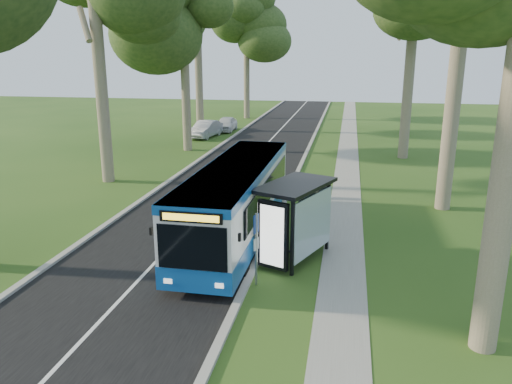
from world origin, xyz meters
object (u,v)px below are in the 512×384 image
(bus_shelter, at_px, (298,210))
(car_silver, at_px, (206,129))
(bus, at_px, (237,201))
(litter_bin, at_px, (309,188))
(car_white, at_px, (226,124))
(bus_stop_sign, at_px, (256,241))

(bus_shelter, relative_size, car_silver, 0.84)
(bus, xyz_separation_m, litter_bin, (2.33, 6.20, -1.00))
(car_white, relative_size, car_silver, 0.91)
(bus_stop_sign, bearing_deg, bus_shelter, 74.47)
(bus_stop_sign, xyz_separation_m, bus_shelter, (1.09, 1.94, 0.46))
(bus_shelter, distance_m, car_white, 31.14)
(car_white, height_order, car_silver, car_silver)
(litter_bin, bearing_deg, bus_stop_sign, -94.58)
(bus_stop_sign, xyz_separation_m, car_white, (-8.72, 31.47, -0.82))
(bus, distance_m, car_white, 28.43)
(bus, bearing_deg, bus_shelter, -37.53)
(bus_stop_sign, relative_size, car_white, 0.60)
(bus, relative_size, car_silver, 2.56)
(bus_shelter, xyz_separation_m, car_white, (-9.81, 29.53, -1.28))
(litter_bin, xyz_separation_m, car_silver, (-10.44, 17.46, 0.19))
(bus_stop_sign, xyz_separation_m, litter_bin, (0.82, 10.18, -0.97))
(bus, height_order, car_white, bus)
(bus, bearing_deg, car_silver, 109.54)
(bus_stop_sign, bearing_deg, car_silver, 122.89)
(car_silver, bearing_deg, litter_bin, -50.35)
(bus, relative_size, bus_stop_sign, 4.67)
(car_white, distance_m, car_silver, 3.94)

